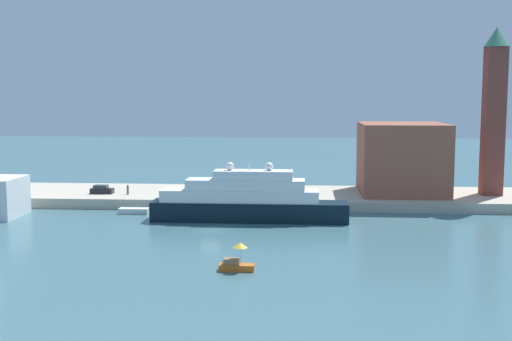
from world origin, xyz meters
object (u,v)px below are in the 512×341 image
large_yacht (247,201)px  small_motorboat (237,261)px  bell_tower (494,106)px  parked_car (102,190)px  harbor_building (402,158)px  work_barge (134,211)px  mooring_bollard (232,197)px  person_figure (128,190)px

large_yacht → small_motorboat: 28.04m
small_motorboat → bell_tower: 62.40m
bell_tower → parked_car: bell_tower is taller
harbor_building → parked_car: bearing=-175.1°
harbor_building → bell_tower: bell_tower is taller
work_barge → mooring_bollard: size_ratio=5.81×
person_figure → harbor_building: bearing=6.3°
large_yacht → bell_tower: size_ratio=1.03×
person_figure → mooring_bollard: size_ratio=2.15×
small_motorboat → person_figure: person_figure is taller
large_yacht → person_figure: size_ratio=16.91×
parked_car → large_yacht: bearing=-28.0°
person_figure → bell_tower: bearing=4.0°
small_motorboat → harbor_building: harbor_building is taller
large_yacht → mooring_bollard: size_ratio=36.37×
small_motorboat → harbor_building: bearing=62.5°
work_barge → bell_tower: 62.85m
harbor_building → person_figure: (-47.49, -5.27, -5.30)m
large_yacht → small_motorboat: size_ratio=7.77×
work_barge → harbor_building: harbor_building is taller
large_yacht → parked_car: 30.26m
work_barge → harbor_building: 46.90m
harbor_building → bell_tower: bearing=-3.2°
large_yacht → work_barge: bearing=166.3°
large_yacht → mooring_bollard: (-3.19, 8.98, -0.97)m
small_motorboat → bell_tower: bell_tower is taller
small_motorboat → mooring_bollard: 37.21m
parked_car → small_motorboat: bearing=-56.4°
work_barge → bell_tower: bearing=12.7°
harbor_building → work_barge: bearing=-162.2°
bell_tower → parked_car: 69.07m
bell_tower → mooring_bollard: (-43.90, -8.83, -14.76)m
person_figure → mooring_bollard: 19.20m
large_yacht → bell_tower: bearing=23.6°
small_motorboat → harbor_building: size_ratio=0.24×
mooring_bollard → harbor_building: bearing=18.6°
harbor_building → large_yacht: bearing=-143.9°
harbor_building → bell_tower: 17.62m
harbor_building → small_motorboat: bearing=-117.5°
small_motorboat → work_barge: 38.00m
parked_car → harbor_building: bearing=4.9°
parked_car → person_figure: (4.84, -0.80, 0.17)m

